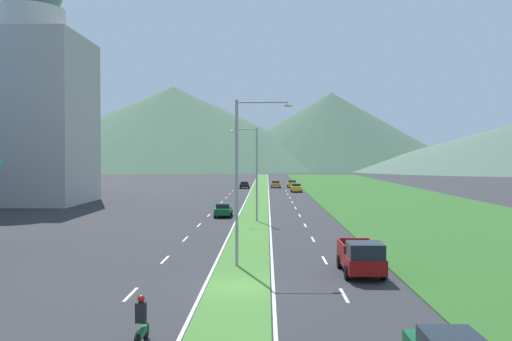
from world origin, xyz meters
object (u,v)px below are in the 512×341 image
at_px(car_5, 276,184).
at_px(car_1, 244,185).
at_px(pickup_truck_0, 361,257).
at_px(motorcycle_rider, 141,325).
at_px(street_lamp_near, 243,171).
at_px(car_0, 223,210).
at_px(car_2, 296,188).
at_px(street_lamp_mid, 254,168).
at_px(car_3, 292,184).

bearing_deg(car_5, car_1, -68.02).
distance_m(pickup_truck_0, motorcycle_rider, 15.53).
distance_m(street_lamp_near, car_1, 84.43).
bearing_deg(car_0, car_1, -0.14).
height_order(car_1, car_2, car_2).
relative_size(car_1, motorcycle_rider, 2.09).
bearing_deg(pickup_truck_0, car_2, 179.85).
relative_size(car_5, pickup_truck_0, 0.78).
distance_m(street_lamp_near, car_2, 72.80).
height_order(street_lamp_mid, car_0, street_lamp_mid).
xyz_separation_m(car_3, motorcycle_rider, (-9.74, -102.47, -0.04)).
distance_m(car_0, pickup_truck_0, 32.29).
bearing_deg(car_2, car_1, -139.75).
bearing_deg(car_1, motorcycle_rider, -179.85).
height_order(street_lamp_mid, car_5, street_lamp_mid).
xyz_separation_m(car_0, car_3, (10.14, 59.59, 0.03)).
bearing_deg(car_3, car_2, 0.34).
xyz_separation_m(car_2, car_5, (-3.60, 14.54, -0.05)).
bearing_deg(car_3, street_lamp_near, -4.42).
xyz_separation_m(car_0, pickup_truck_0, (10.03, -30.69, 0.23)).
bearing_deg(motorcycle_rider, car_3, -5.43).
distance_m(car_2, pickup_truck_0, 74.66).
relative_size(street_lamp_near, motorcycle_rider, 5.00).
height_order(car_5, pickup_truck_0, pickup_truck_0).
distance_m(car_2, car_5, 14.98).
bearing_deg(car_3, car_5, -72.69).
bearing_deg(car_1, car_0, 179.86).
relative_size(street_lamp_mid, motorcycle_rider, 4.75).
distance_m(street_lamp_mid, motorcycle_rider, 38.61).
bearing_deg(pickup_truck_0, car_1, -173.48).
distance_m(car_3, car_5, 3.67).
xyz_separation_m(street_lamp_mid, car_3, (6.67, 64.27, -4.65)).
bearing_deg(car_1, street_lamp_near, -177.83).
height_order(car_1, pickup_truck_0, pickup_truck_0).
bearing_deg(car_2, street_lamp_mid, -7.92).
relative_size(car_3, pickup_truck_0, 0.84).
bearing_deg(street_lamp_mid, car_2, 82.08).
xyz_separation_m(street_lamp_mid, car_1, (-3.33, 60.55, -4.71)).
distance_m(car_3, pickup_truck_0, 90.29).
bearing_deg(car_0, street_lamp_mid, -143.43).
xyz_separation_m(street_lamp_near, car_3, (6.80, 87.93, -4.98)).
distance_m(street_lamp_mid, car_5, 63.43).
relative_size(street_lamp_mid, car_0, 2.28).
relative_size(car_0, car_3, 0.92).
xyz_separation_m(street_lamp_mid, motorcycle_rider, (-3.07, -38.20, -4.69)).
xyz_separation_m(street_lamp_near, motorcycle_rider, (-2.94, -14.54, -5.02)).
height_order(street_lamp_mid, car_2, street_lamp_mid).
relative_size(street_lamp_near, car_2, 2.18).
relative_size(street_lamp_mid, car_5, 2.25).
xyz_separation_m(car_3, pickup_truck_0, (-0.11, -90.29, 0.20)).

